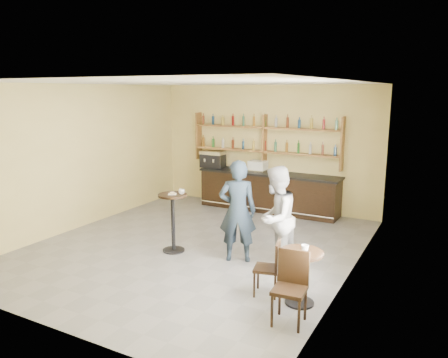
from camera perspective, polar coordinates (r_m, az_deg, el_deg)
The scene contains 23 objects.
floor at distance 8.84m, azimuth -3.65°, elevation -8.75°, with size 7.00×7.00×0.00m, color slate.
ceiling at distance 8.30m, azimuth -3.94°, elevation 12.45°, with size 7.00×7.00×0.00m, color white.
wall_back at distance 11.50m, azimuth 5.55°, elevation 4.17°, with size 7.00×7.00×0.00m, color #DDCA7D.
wall_front at distance 5.84m, azimuth -22.43°, elevation -3.85°, with size 7.00×7.00×0.00m, color #DDCA7D.
wall_left at distance 10.33m, azimuth -18.05°, elevation 2.81°, with size 7.00×7.00×0.00m, color #DDCA7D.
wall_right at distance 7.31m, azimuth 16.54°, elevation -0.50°, with size 7.00×7.00×0.00m, color #DDCA7D.
window_pane at distance 6.14m, azimuth 14.18°, elevation -1.64°, with size 2.00×2.00×0.00m, color white.
window_frame at distance 6.14m, azimuth 14.12°, elevation -1.63°, with size 0.04×1.70×2.10m, color black, non-canonical shape.
shelf_unit at distance 11.36m, azimuth 5.32°, elevation 5.14°, with size 4.00×0.26×1.40m, color brown, non-canonical shape.
liquor_bottles at distance 11.34m, azimuth 5.33°, elevation 6.00°, with size 3.68×0.10×1.00m, color #8C5919, non-canonical shape.
bar_counter at distance 11.29m, azimuth 5.83°, elevation -1.64°, with size 3.70×0.72×1.00m, color black, non-canonical shape.
espresso_machine at distance 11.87m, azimuth -1.46°, elevation 2.62°, with size 0.62×0.40×0.45m, color black, non-canonical shape.
pastry_case at distance 11.29m, azimuth 4.44°, elevation 1.68°, with size 0.46×0.37×0.27m, color silver, non-canonical shape.
pedestal_table at distance 8.46m, azimuth -6.67°, elevation -5.71°, with size 0.55×0.55×1.13m, color black, non-canonical shape.
napkin at distance 8.31m, azimuth -6.76°, elevation -1.96°, with size 0.15×0.15×0.00m, color white.
donut at distance 8.29m, azimuth -6.75°, elevation -1.84°, with size 0.11×0.11×0.04m, color tan.
cup_pedestal at distance 8.30m, azimuth -5.58°, elevation -1.64°, with size 0.12×0.12×0.09m, color white.
man_main at distance 7.86m, azimuth 1.78°, elevation -4.20°, with size 0.68×0.45×1.86m, color black.
cafe_table at distance 6.56m, azimuth 9.95°, elevation -12.59°, with size 0.64×0.64×0.81m, color black, non-canonical shape.
cup_cafe at distance 6.37m, azimuth 10.52°, elevation -8.92°, with size 0.11×0.11×0.10m, color white.
chair_west at distance 6.76m, azimuth 5.59°, elevation -11.47°, with size 0.37×0.37×0.85m, color black, non-canonical shape.
chair_south at distance 5.99m, azimuth 8.55°, elevation -14.06°, with size 0.42×0.42×0.98m, color black, non-canonical shape.
patron_second at distance 7.56m, azimuth 6.76°, elevation -5.11°, with size 0.88×0.69×1.81m, color gray.
Camera 1 is at (4.43, -7.01, 3.06)m, focal length 35.00 mm.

